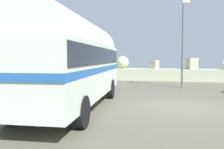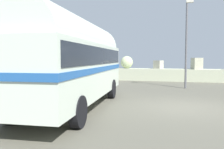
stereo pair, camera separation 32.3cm
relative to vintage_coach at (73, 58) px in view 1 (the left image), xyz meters
name	(u,v)px [view 1 (the left image)]	position (x,y,z in m)	size (l,w,h in m)	color
ground	(183,107)	(4.42, 1.20, -2.04)	(32.00, 26.00, 0.02)	#5A574B
breakwater	(171,73)	(4.34, 13.02, -1.34)	(31.36, 2.15, 2.38)	#B1B698
vintage_coach	(73,58)	(0.00, 0.00, 0.00)	(2.93, 8.71, 3.70)	black
lamp_post	(183,40)	(4.89, 7.56, 1.25)	(0.44, 0.84, 5.80)	#5B5B60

